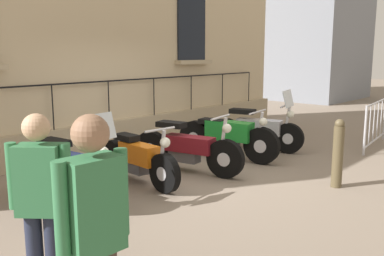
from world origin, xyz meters
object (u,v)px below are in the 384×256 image
Objects in this scene: motorcycle_blue at (70,172)px; motorcycle_silver at (258,130)px; motorcycle_orange at (138,159)px; motorcycle_green at (227,137)px; motorcycle_maroon at (187,149)px; bollard at (338,153)px; crowd_barrier at (376,122)px; pedestrian_walking at (41,201)px; pedestrian_standing at (95,232)px.

motorcycle_silver is at bearing 87.55° from motorcycle_blue.
motorcycle_green is (0.12, 2.26, 0.06)m from motorcycle_orange.
motorcycle_silver is at bearing 87.69° from motorcycle_orange.
bollard reaches higher than motorcycle_maroon.
motorcycle_orange is 3.20m from bollard.
pedestrian_walking reaches higher than crowd_barrier.
motorcycle_maroon is at bearing -112.41° from crowd_barrier.
crowd_barrier is at bearing 73.12° from motorcycle_blue.
pedestrian_walking reaches higher than motorcycle_maroon.
motorcycle_orange is (0.06, 1.21, -0.04)m from motorcycle_blue.
motorcycle_silver is (0.13, 3.34, 0.05)m from motorcycle_orange.
bollard is at bearing 95.59° from pedestrian_standing.
motorcycle_silver is (-0.01, 2.31, 0.02)m from motorcycle_maroon.
motorcycle_blue is at bearing -106.88° from crowd_barrier.
motorcycle_blue reaches higher than bollard.
motorcycle_maroon is 1.09× the size of motorcycle_silver.
motorcycle_blue is at bearing -92.91° from motorcycle_green.
crowd_barrier is 8.41m from pedestrian_standing.
crowd_barrier is (1.94, 5.39, 0.17)m from motorcycle_orange.
crowd_barrier is at bearing 97.21° from pedestrian_standing.
pedestrian_standing reaches higher than bollard.
pedestrian_walking is at bearing -69.35° from motorcycle_green.
crowd_barrier is at bearing 90.50° from pedestrian_walking.
motorcycle_orange is 0.99× the size of crowd_barrier.
motorcycle_orange is at bearing 125.99° from pedestrian_walking.
motorcycle_blue is at bearing -92.82° from motorcycle_orange.
motorcycle_orange is 1.82× the size of bollard.
motorcycle_orange is 2.26m from motorcycle_green.
motorcycle_green is at bearing 87.09° from motorcycle_blue.
bollard is at bearing 83.96° from pedestrian_walking.
motorcycle_blue reaches higher than crowd_barrier.
motorcycle_orange is 3.34m from motorcycle_silver.
pedestrian_walking is at bearing -89.50° from crowd_barrier.
motorcycle_green is 5.97m from pedestrian_standing.
motorcycle_green is (0.18, 3.48, 0.01)m from motorcycle_blue.
crowd_barrier is 1.23× the size of pedestrian_walking.
motorcycle_blue is at bearing -92.45° from motorcycle_silver.
motorcycle_maroon is (0.21, 2.25, -0.02)m from motorcycle_blue.
crowd_barrier is (1.83, 3.13, 0.11)m from motorcycle_green.
pedestrian_walking is (2.01, -2.77, 0.53)m from motorcycle_orange.
motorcycle_maroon is at bearing -88.53° from motorcycle_green.
motorcycle_orange is 1.14× the size of pedestrian_standing.
motorcycle_green is (-0.03, 1.23, 0.03)m from motorcycle_maroon.
motorcycle_blue is 1.19× the size of pedestrian_standing.
motorcycle_orange is 5.73m from crowd_barrier.
motorcycle_maroon is 2.55m from bollard.
pedestrian_standing reaches higher than pedestrian_walking.
pedestrian_standing is at bearing -9.73° from pedestrian_walking.
pedestrian_walking is (-0.98, 0.17, -0.07)m from pedestrian_standing.
pedestrian_standing is at bearing -84.41° from bollard.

